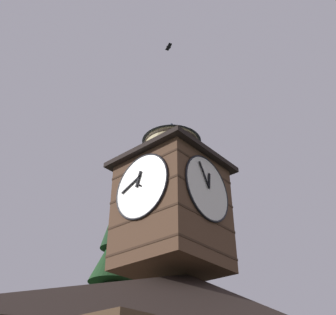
{
  "coord_description": "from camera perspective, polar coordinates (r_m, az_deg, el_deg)",
  "views": [
    {
      "loc": [
        12.77,
        8.59,
        1.8
      ],
      "look_at": [
        -0.56,
        -2.99,
        12.91
      ],
      "focal_mm": 43.47,
      "sensor_mm": 36.0,
      "label": 1
    }
  ],
  "objects": [
    {
      "name": "clock_tower",
      "position": [
        19.75,
        0.56,
        -5.89
      ],
      "size": [
        4.87,
        4.87,
        8.16
      ],
      "color": "brown",
      "rests_on": "building_main"
    },
    {
      "name": "flying_bird_high",
      "position": [
        24.22,
        0.09,
        15.23
      ],
      "size": [
        0.42,
        0.6,
        0.16
      ],
      "color": "black"
    }
  ]
}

